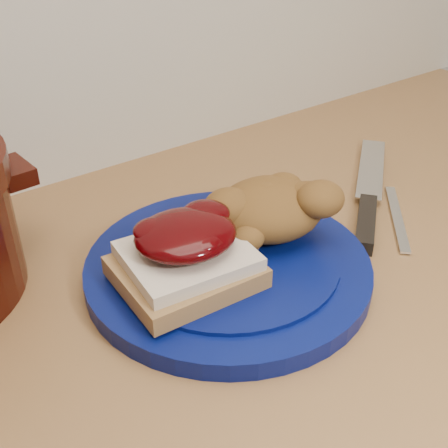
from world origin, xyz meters
TOP-DOWN VIEW (x-y plane):
  - plate at (-0.02, 1.49)m, footprint 0.34×0.34m
  - sandwich at (-0.08, 1.49)m, footprint 0.13×0.12m
  - stuffing_mound at (0.04, 1.50)m, footprint 0.14×0.12m
  - chef_knife at (0.19, 1.49)m, footprint 0.26×0.21m
  - butter_knife at (0.21, 1.45)m, footprint 0.12×0.12m

SIDE VIEW (x-z plane):
  - butter_knife at x=0.21m, z-range 0.90..0.90m
  - chef_knife at x=0.19m, z-range 0.90..0.92m
  - plate at x=-0.02m, z-range 0.90..0.92m
  - sandwich at x=-0.08m, z-range 0.92..0.98m
  - stuffing_mound at x=0.04m, z-range 0.92..0.98m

